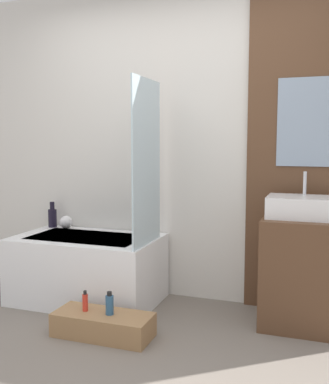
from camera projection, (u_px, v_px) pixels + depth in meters
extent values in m
cube|color=silver|center=(181.00, 144.00, 3.75)|extent=(4.20, 0.06, 2.60)
cube|color=brown|center=(307.00, 144.00, 3.37)|extent=(0.89, 0.03, 2.60)
cube|color=#8C9EB2|center=(308.00, 122.00, 3.33)|extent=(0.44, 0.01, 0.66)
cube|color=white|center=(87.00, 269.00, 3.71)|extent=(1.18, 0.71, 0.54)
cube|color=silver|center=(87.00, 237.00, 3.68)|extent=(0.92, 0.50, 0.01)
cube|color=silver|center=(147.00, 162.00, 3.36)|extent=(0.01, 0.54, 1.24)
cube|color=#997047|center=(103.00, 325.00, 3.05)|extent=(0.67, 0.28, 0.16)
cube|color=brown|center=(301.00, 272.00, 3.21)|extent=(0.54, 0.52, 0.78)
cube|color=white|center=(303.00, 207.00, 3.15)|extent=(0.50, 0.33, 0.15)
cylinder|color=silver|center=(305.00, 183.00, 3.22)|extent=(0.02, 0.02, 0.17)
cylinder|color=black|center=(52.00, 218.00, 4.09)|extent=(0.08, 0.08, 0.16)
cylinder|color=black|center=(52.00, 206.00, 4.07)|extent=(0.04, 0.04, 0.07)
sphere|color=white|center=(66.00, 222.00, 4.02)|extent=(0.11, 0.11, 0.11)
cylinder|color=red|center=(85.00, 303.00, 3.07)|extent=(0.04, 0.04, 0.12)
cylinder|color=black|center=(85.00, 293.00, 3.07)|extent=(0.02, 0.02, 0.03)
cylinder|color=#2D567A|center=(110.00, 305.00, 3.01)|extent=(0.05, 0.05, 0.13)
cylinder|color=black|center=(109.00, 294.00, 3.00)|extent=(0.03, 0.03, 0.03)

